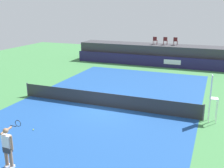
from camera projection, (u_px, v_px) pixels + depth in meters
ground_plane at (120, 94)px, 20.65m from camera, size 48.00×48.00×0.00m
court_inner at (105, 107)px, 17.97m from camera, size 12.00×22.00×0.00m
sponsor_wall at (152, 61)px, 29.89m from camera, size 18.00×0.22×1.20m
spectator_platform at (156, 54)px, 31.37m from camera, size 18.00×2.80×2.20m
spectator_chair_far_left at (155, 40)px, 30.91m from camera, size 0.46×0.46×0.89m
spectator_chair_left at (165, 40)px, 30.67m from camera, size 0.47×0.47×0.89m
spectator_chair_center at (176, 41)px, 30.37m from camera, size 0.45×0.45×0.89m
umpire_chair at (212, 95)px, 15.22m from camera, size 0.49×0.49×2.76m
tennis_net at (105, 100)px, 17.84m from camera, size 12.40×0.02×0.95m
net_post_near at (28, 89)px, 20.00m from camera, size 0.10×0.10×1.00m
net_post_far at (204, 112)px, 15.66m from camera, size 0.10×0.10×1.00m
tennis_player at (8, 146)px, 10.94m from camera, size 0.67×1.13×1.77m
tennis_ball at (33, 130)px, 14.53m from camera, size 0.07×0.07×0.07m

